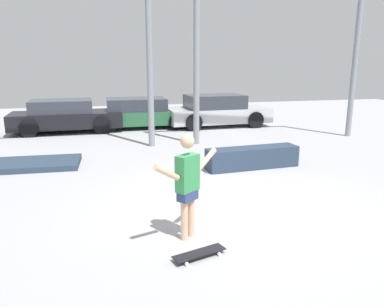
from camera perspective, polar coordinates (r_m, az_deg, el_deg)
ground_plane at (r=7.36m, az=5.86°, el=-7.83°), size 36.00×36.00×0.00m
skateboarder at (r=5.71m, az=-0.69°, el=-4.24°), size 1.18×0.91×1.66m
skateboard at (r=5.48m, az=1.13°, el=-14.95°), size 0.82×0.44×0.08m
grind_box at (r=9.90m, az=9.17°, el=-0.62°), size 2.50×0.75×0.55m
manual_pad at (r=10.80m, az=-23.60°, el=-1.50°), size 2.63×1.44×0.15m
canopy_support_left at (r=12.18m, az=-21.11°, el=17.04°), size 6.10×0.20×5.79m
canopy_support_right at (r=13.53m, az=13.46°, el=17.14°), size 6.10×0.20×5.79m
parked_car_black at (r=15.75m, az=-18.73°, el=5.44°), size 4.29×2.06×1.27m
parked_car_green at (r=16.01m, az=-7.99°, el=6.10°), size 4.40×1.94×1.24m
parked_car_silver at (r=16.26m, az=3.85°, el=6.48°), size 4.43×2.08×1.35m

